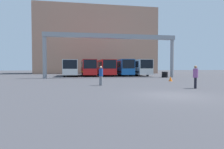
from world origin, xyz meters
TOP-DOWN VIEW (x-y plane):
  - ground_plane at (0.00, 0.00)m, footprint 200.00×200.00m
  - building_backdrop at (0.00, 46.56)m, footprint 32.66×12.00m
  - overhead_gantry at (0.00, 20.70)m, footprint 21.43×0.80m
  - bus_slot_0 at (-6.72, 27.95)m, footprint 2.57×10.04m
  - bus_slot_1 at (-3.36, 29.11)m, footprint 2.46×12.36m
  - bus_slot_2 at (0.00, 28.17)m, footprint 2.57×10.48m
  - bus_slot_3 at (3.36, 28.97)m, footprint 2.47×12.09m
  - bus_slot_4 at (6.72, 28.88)m, footprint 2.58×11.90m
  - pedestrian_near_center at (-3.45, 7.35)m, footprint 0.37×0.37m
  - pedestrian_mid_right at (3.65, 3.42)m, footprint 0.38×0.38m
  - traffic_cone at (5.56, 11.48)m, footprint 0.45×0.45m
  - tire_stack at (8.78, 19.99)m, footprint 1.04×1.04m

SIDE VIEW (x-z plane):
  - ground_plane at x=0.00m, z-range 0.00..0.00m
  - traffic_cone at x=5.56m, z-range 0.00..0.58m
  - tire_stack at x=8.78m, z-range 0.00..0.96m
  - pedestrian_near_center at x=-3.45m, z-range 0.06..1.86m
  - pedestrian_mid_right at x=3.65m, z-range 0.06..1.88m
  - bus_slot_0 at x=-6.72m, z-range 0.23..3.27m
  - bus_slot_2 at x=0.00m, z-range 0.24..3.32m
  - bus_slot_1 at x=-3.36m, z-range 0.24..3.33m
  - bus_slot_3 at x=3.36m, z-range 0.24..3.39m
  - bus_slot_4 at x=6.72m, z-range 0.24..3.40m
  - overhead_gantry at x=0.00m, z-range 2.20..9.22m
  - building_backdrop at x=0.00m, z-range 0.00..17.94m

